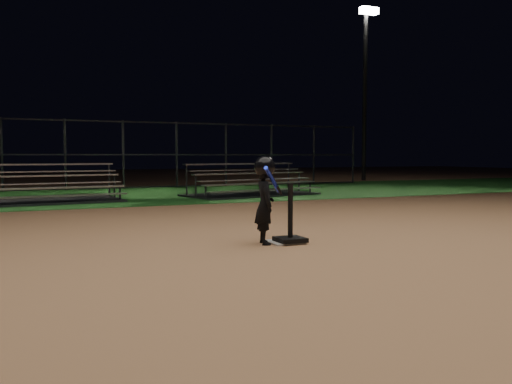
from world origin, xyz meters
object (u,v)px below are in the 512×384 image
object	(u,v)px
bleacher_left	(38,195)
home_plate	(285,242)
bleacher_right	(252,189)
batting_tee	(290,231)
light_pole_right	(366,79)
child_batter	(265,198)

from	to	relation	value
bleacher_left	home_plate	bearing A→B (deg)	-75.41
home_plate	bleacher_left	distance (m)	8.62
home_plate	bleacher_right	size ratio (longest dim) A/B	0.10
batting_tee	home_plate	bearing A→B (deg)	128.61
light_pole_right	bleacher_right	bearing A→B (deg)	-142.85
bleacher_right	light_pole_right	bearing A→B (deg)	25.51
bleacher_right	batting_tee	bearing A→B (deg)	-121.47
home_plate	bleacher_right	xyz separation A→B (m)	(3.00, 8.13, 0.19)
home_plate	child_batter	xyz separation A→B (m)	(-0.30, 0.03, 0.63)
child_batter	batting_tee	bearing A→B (deg)	-94.00
bleacher_right	home_plate	bearing A→B (deg)	-121.93
child_batter	bleacher_left	bearing A→B (deg)	29.17
bleacher_right	light_pole_right	xyz separation A→B (m)	(9.00, 6.82, 4.74)
child_batter	bleacher_left	xyz separation A→B (m)	(-2.71, 8.05, -0.44)
home_plate	light_pole_right	distance (m)	19.79
batting_tee	bleacher_left	world-z (taller)	bleacher_left
bleacher_left	child_batter	bearing A→B (deg)	-77.24
child_batter	bleacher_left	size ratio (longest dim) A/B	0.28
light_pole_right	batting_tee	bearing A→B (deg)	-128.53
batting_tee	bleacher_left	size ratio (longest dim) A/B	0.19
home_plate	bleacher_right	world-z (taller)	bleacher_right
home_plate	batting_tee	world-z (taller)	batting_tee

